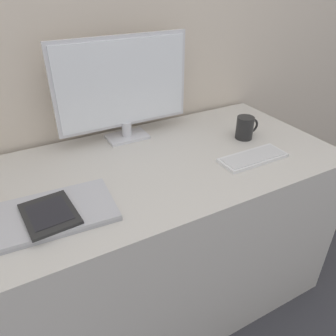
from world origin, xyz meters
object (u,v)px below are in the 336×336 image
Objects in this scene: monitor at (123,87)px; keyboard at (253,158)px; laptop at (58,212)px; coffee_mug at (245,128)px; ereader at (49,214)px.

keyboard is at bearing -49.12° from monitor.
laptop is at bearing -134.59° from monitor.
laptop is at bearing 178.20° from keyboard.
laptop is (-0.72, 0.02, 0.00)m from keyboard.
coffee_mug is (0.44, -0.24, -0.17)m from monitor.
laptop is 0.03m from ereader.
laptop is 0.83m from coffee_mug.
monitor reaches higher than ereader.
laptop is 1.79× the size of ereader.
ereader is 0.86m from coffee_mug.
keyboard is 0.72m from laptop.
keyboard is at bearing -1.80° from laptop.
laptop reaches higher than keyboard.
ereader is at bearing 179.55° from keyboard.
monitor is 2.06× the size of keyboard.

